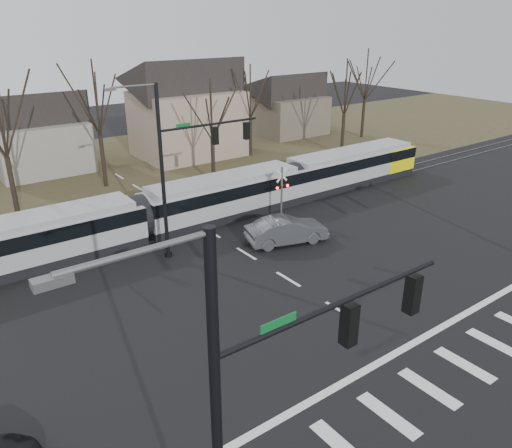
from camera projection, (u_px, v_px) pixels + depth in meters
ground at (371, 330)px, 23.03m from camera, size 140.00×140.00×0.00m
grass_verge at (111, 171)px, 46.83m from camera, size 140.00×28.00×0.01m
crosswalk at (447, 376)px, 20.05m from camera, size 27.00×2.60×0.01m
stop_line at (403, 349)px, 21.69m from camera, size 28.00×0.35×0.01m
lane_dashes at (197, 223)px, 34.93m from camera, size 0.18×30.00×0.01m
rail_pair at (198, 224)px, 34.77m from camera, size 90.00×1.52×0.06m
tram at (223, 195)px, 35.52m from camera, size 39.72×2.95×3.01m
sedan at (287, 230)px, 31.65m from camera, size 4.57×6.18×1.72m
signal_pole_near_left at (280, 403)px, 10.68m from camera, size 9.28×0.44×10.20m
signal_pole_far at (187, 161)px, 28.83m from camera, size 9.28×0.44×10.20m
rail_crossing_signal at (282, 196)px, 34.56m from camera, size 1.08×0.36×4.00m
tree_row at (154, 126)px, 41.55m from camera, size 59.20×7.20×10.00m
house_b at (37, 129)px, 45.55m from camera, size 8.64×7.56×7.65m
house_c at (187, 104)px, 50.51m from camera, size 10.80×8.64×10.10m
house_d at (288, 101)px, 60.70m from camera, size 8.64×7.56×7.65m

